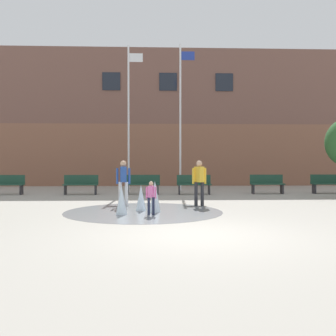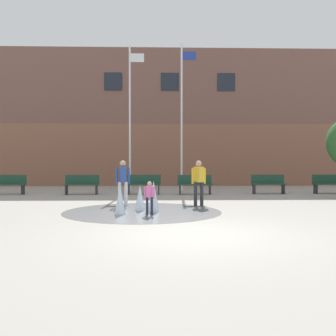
# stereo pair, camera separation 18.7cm
# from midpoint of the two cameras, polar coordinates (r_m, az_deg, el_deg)

# --- Properties ---
(ground_plane) EXTENTS (100.00, 100.00, 0.00)m
(ground_plane) POSITION_cam_midpoint_polar(r_m,az_deg,el_deg) (8.55, 3.92, -9.69)
(ground_plane) COLOR #9E998E
(library_building) EXTENTS (36.00, 6.05, 8.58)m
(library_building) POSITION_cam_midpoint_polar(r_m,az_deg,el_deg) (27.54, -0.45, 6.75)
(library_building) COLOR brown
(library_building) RESTS_ON ground
(splash_fountain) EXTENTS (4.92, 4.92, 0.97)m
(splash_fountain) POSITION_cam_midpoint_polar(r_m,az_deg,el_deg) (12.20, -4.28, -5.12)
(splash_fountain) COLOR gray
(splash_fountain) RESTS_ON ground
(park_bench_left_of_flagpoles) EXTENTS (1.60, 0.44, 0.91)m
(park_bench_left_of_flagpoles) POSITION_cam_midpoint_polar(r_m,az_deg,el_deg) (19.84, -22.62, -2.20)
(park_bench_left_of_flagpoles) COLOR #28282D
(park_bench_left_of_flagpoles) RESTS_ON ground
(park_bench_under_left_flagpole) EXTENTS (1.60, 0.44, 0.91)m
(park_bench_under_left_flagpole) POSITION_cam_midpoint_polar(r_m,az_deg,el_deg) (18.81, -12.83, -2.32)
(park_bench_under_left_flagpole) COLOR #28282D
(park_bench_under_left_flagpole) RESTS_ON ground
(park_bench_center) EXTENTS (1.60, 0.44, 0.91)m
(park_bench_center) POSITION_cam_midpoint_polar(r_m,az_deg,el_deg) (18.56, -3.93, -2.34)
(park_bench_center) COLOR #28282D
(park_bench_center) RESTS_ON ground
(park_bench_under_right_flagpole) EXTENTS (1.60, 0.44, 0.91)m
(park_bench_under_right_flagpole) POSITION_cam_midpoint_polar(r_m,az_deg,el_deg) (18.47, 3.50, -2.35)
(park_bench_under_right_flagpole) COLOR #28282D
(park_bench_under_right_flagpole) RESTS_ON ground
(park_bench_near_trashcan) EXTENTS (1.60, 0.44, 0.91)m
(park_bench_near_trashcan) POSITION_cam_midpoint_polar(r_m,az_deg,el_deg) (19.37, 13.92, -2.22)
(park_bench_near_trashcan) COLOR #28282D
(park_bench_near_trashcan) RESTS_ON ground
(park_bench_far_right) EXTENTS (1.60, 0.44, 0.91)m
(park_bench_far_right) POSITION_cam_midpoint_polar(r_m,az_deg,el_deg) (20.43, 21.93, -2.10)
(park_bench_far_right) COLOR #28282D
(park_bench_far_right) RESTS_ON ground
(teen_by_trashcan) EXTENTS (0.50, 0.37, 1.59)m
(teen_by_trashcan) POSITION_cam_midpoint_polar(r_m,az_deg,el_deg) (13.85, -6.89, -1.65)
(teen_by_trashcan) COLOR silver
(teen_by_trashcan) RESTS_ON ground
(child_in_fountain) EXTENTS (0.31, 0.24, 0.99)m
(child_in_fountain) POSITION_cam_midpoint_polar(r_m,az_deg,el_deg) (11.53, -2.94, -3.97)
(child_in_fountain) COLOR #1E233D
(child_in_fountain) RESTS_ON ground
(adult_near_bench) EXTENTS (0.50, 0.39, 1.59)m
(adult_near_bench) POSITION_cam_midpoint_polar(r_m,az_deg,el_deg) (13.76, 4.16, -1.66)
(adult_near_bench) COLOR #28282D
(adult_near_bench) RESTS_ON ground
(flagpole_left) EXTENTS (0.80, 0.10, 7.61)m
(flagpole_left) POSITION_cam_midpoint_polar(r_m,az_deg,el_deg) (20.91, -5.92, 7.84)
(flagpole_left) COLOR silver
(flagpole_left) RESTS_ON ground
(flagpole_right) EXTENTS (0.80, 0.10, 7.73)m
(flagpole_right) POSITION_cam_midpoint_polar(r_m,az_deg,el_deg) (20.93, 1.62, 8.02)
(flagpole_right) COLOR silver
(flagpole_right) RESTS_ON ground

